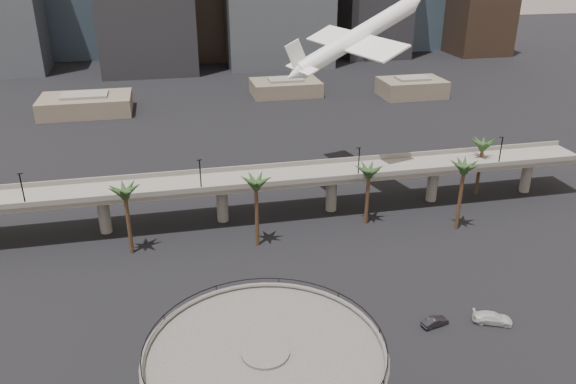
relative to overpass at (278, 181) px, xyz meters
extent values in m
torus|color=black|center=(-13.00, -59.00, 5.71)|extent=(21.80, 21.80, 0.10)
cylinder|color=#494644|center=(-13.00, -59.00, 8.44)|extent=(22.00, 22.00, 0.45)
torus|color=#494644|center=(-13.00, -59.00, 8.91)|extent=(22.20, 22.20, 0.50)
torus|color=black|center=(-13.00, -59.00, 9.71)|extent=(21.80, 21.80, 0.10)
cube|color=slate|center=(0.00, 0.00, 0.66)|extent=(130.00, 9.00, 0.90)
cube|color=slate|center=(0.00, -4.50, 1.56)|extent=(130.00, 0.30, 1.00)
cube|color=slate|center=(0.00, 4.50, 1.56)|extent=(130.00, 0.30, 1.00)
cylinder|color=slate|center=(-33.00, 0.00, -3.54)|extent=(2.20, 2.20, 8.00)
cylinder|color=slate|center=(-11.00, 0.00, -3.54)|extent=(2.20, 2.20, 8.00)
cylinder|color=slate|center=(11.00, 0.00, -3.54)|extent=(2.20, 2.20, 8.00)
cylinder|color=slate|center=(33.00, 0.00, -3.54)|extent=(2.20, 2.20, 8.00)
cylinder|color=slate|center=(55.00, 0.00, -3.54)|extent=(2.20, 2.20, 8.00)
cylinder|color=black|center=(-45.00, -4.00, 4.16)|extent=(0.24, 0.24, 6.00)
cylinder|color=black|center=(-15.00, -4.00, 4.16)|extent=(0.24, 0.24, 6.00)
cylinder|color=black|center=(15.00, -4.00, 4.16)|extent=(0.24, 0.24, 6.00)
cylinder|color=black|center=(45.00, -4.00, 4.16)|extent=(0.24, 0.24, 6.00)
cylinder|color=#4B3320|center=(-6.00, -11.00, -1.26)|extent=(0.70, 0.70, 12.15)
ellipsoid|color=#233E1C|center=(-6.00, -11.00, 5.21)|extent=(4.40, 4.40, 2.00)
cylinder|color=#4B3320|center=(16.00, -7.00, -1.94)|extent=(0.70, 0.70, 10.80)
ellipsoid|color=#233E1C|center=(16.00, -7.00, 3.86)|extent=(4.40, 4.40, 2.00)
cylinder|color=#4B3320|center=(32.00, -13.00, -1.04)|extent=(0.70, 0.70, 12.60)
ellipsoid|color=#233E1C|center=(32.00, -13.00, 5.66)|extent=(4.40, 4.40, 2.00)
cylinder|color=#4B3320|center=(44.00, 1.00, -1.71)|extent=(0.70, 0.70, 11.25)
ellipsoid|color=#233E1C|center=(44.00, 1.00, 4.31)|extent=(4.40, 4.40, 2.00)
cylinder|color=#4B3320|center=(-28.00, -9.00, -1.49)|extent=(0.70, 0.70, 11.70)
ellipsoid|color=#233E1C|center=(-28.00, -9.00, 4.76)|extent=(4.40, 4.40, 2.00)
cube|color=brown|center=(-45.00, 85.00, -4.59)|extent=(28.00, 18.00, 5.50)
cube|color=slate|center=(-45.00, 85.00, -1.44)|extent=(14.00, 9.00, 0.80)
cube|color=brown|center=(22.00, 95.00, -4.84)|extent=(24.00, 16.00, 5.00)
cube|color=slate|center=(22.00, 95.00, -1.94)|extent=(12.00, 8.00, 0.80)
cube|color=brown|center=(65.00, 83.00, -4.34)|extent=(22.00, 15.00, 6.00)
cube|color=slate|center=(65.00, 83.00, -0.94)|extent=(11.00, 7.50, 0.80)
cube|color=#384857|center=(-55.00, 190.00, 14.95)|extent=(30.00, 30.00, 44.57)
cube|color=gray|center=(55.00, 185.00, 12.16)|extent=(24.00, 24.00, 39.00)
cube|color=gray|center=(18.00, 205.00, 10.30)|extent=(22.00, 22.00, 35.29)
cylinder|color=white|center=(19.14, 12.71, 24.91)|extent=(27.17, 9.80, 14.70)
cone|color=white|center=(32.92, 16.00, 31.23)|extent=(5.38, 4.59, 4.72)
cone|color=white|center=(5.35, 9.42, 18.60)|extent=(5.13, 4.16, 4.35)
cube|color=white|center=(18.48, 12.55, 23.96)|extent=(12.90, 30.63, 2.97)
cube|color=white|center=(6.97, 9.80, 19.78)|extent=(4.56, 10.27, 1.21)
cube|color=white|center=(5.86, 9.54, 22.34)|extent=(5.11, 1.54, 6.33)
cylinder|color=#28282D|center=(18.20, 18.15, 22.88)|extent=(4.99, 3.03, 3.54)
cylinder|color=#28282D|center=(20.76, 7.44, 22.88)|extent=(4.99, 3.03, 3.54)
imported|color=maroon|center=(-0.02, -39.59, -6.52)|extent=(5.14, 3.22, 1.63)
imported|color=black|center=(14.74, -39.49, -6.67)|extent=(4.27, 2.30, 1.34)
imported|color=silver|center=(23.09, -40.63, -6.54)|extent=(5.93, 4.16, 1.59)
camera|label=1|loc=(-19.63, -98.67, 42.56)|focal=35.00mm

